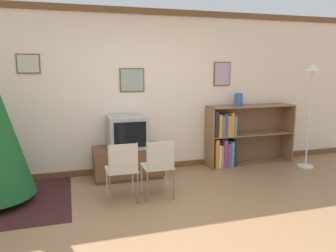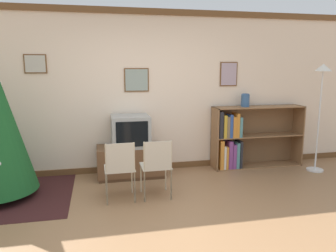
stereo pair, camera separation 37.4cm
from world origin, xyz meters
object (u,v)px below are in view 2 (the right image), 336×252
folding_chair_right (157,165)px  bookshelf (242,139)px  tv_console (131,161)px  folding_chair_left (120,167)px  television (130,131)px  standing_lamp (321,90)px  vase (245,100)px

folding_chair_right → bookshelf: (1.73, 1.08, 0.04)m
tv_console → folding_chair_left: size_ratio=1.32×
folding_chair_left → folding_chair_right: 0.49m
folding_chair_right → bookshelf: bearing=32.0°
television → standing_lamp: 3.23m
folding_chair_left → bookshelf: size_ratio=0.50×
tv_console → television: bearing=-90.0°
vase → bookshelf: bearing=-149.9°
vase → standing_lamp: standing_lamp is taller
standing_lamp → folding_chair_right: bearing=-168.1°
folding_chair_right → standing_lamp: size_ratio=0.45×
tv_console → vase: 2.24m
folding_chair_left → bookshelf: 2.48m
folding_chair_left → folding_chair_right: same height
folding_chair_right → standing_lamp: bearing=11.9°
vase → standing_lamp: size_ratio=0.12×
television → vase: 2.08m
bookshelf → standing_lamp: 1.53m
folding_chair_left → vase: bearing=26.1°
folding_chair_left → bookshelf: bookshelf is taller
standing_lamp → television: bearing=173.1°
folding_chair_right → vase: vase is taller
television → folding_chair_right: bearing=-76.1°
television → bookshelf: bearing=2.8°
folding_chair_right → vase: size_ratio=3.61×
bookshelf → vase: 0.69m
vase → tv_console: bearing=-176.6°
television → bookshelf: size_ratio=0.37×
folding_chair_right → standing_lamp: (2.90, 0.61, 0.92)m
bookshelf → vase: (0.04, 0.03, 0.68)m
folding_chair_right → television: bearing=103.9°
television → vase: bearing=3.5°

